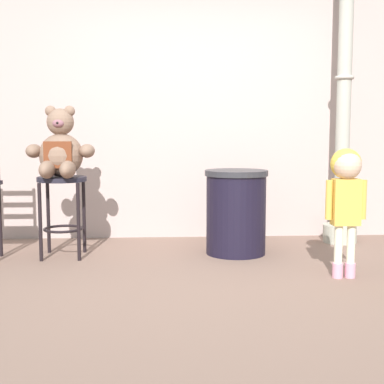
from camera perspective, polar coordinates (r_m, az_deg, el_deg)
The scene contains 7 objects.
ground_plane at distance 3.92m, azimuth 2.00°, elevation -9.92°, with size 24.00×24.00×0.00m, color #7D6255.
building_wall at distance 5.74m, azimuth 0.26°, elevation 10.39°, with size 7.48×0.30×3.01m, color #B49E99.
bar_stool_with_teddy at distance 4.84m, azimuth -13.72°, elevation -0.69°, with size 0.43×0.43×0.72m.
teddy_bear at distance 4.78m, azimuth -13.92°, elevation 4.28°, with size 0.59×0.53×0.62m.
child_walking at distance 4.15m, azimuth 16.19°, elevation 0.79°, with size 0.31×0.25×0.98m.
trash_bin at distance 4.86m, azimuth 4.73°, elevation -2.13°, with size 0.57×0.57×0.77m.
lamppost at distance 5.51m, azimuth 15.86°, elevation 6.33°, with size 0.33×0.33×2.83m.
Camera 1 is at (-0.34, -3.75, 1.09)m, focal length 49.75 mm.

